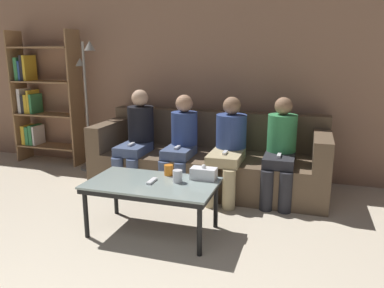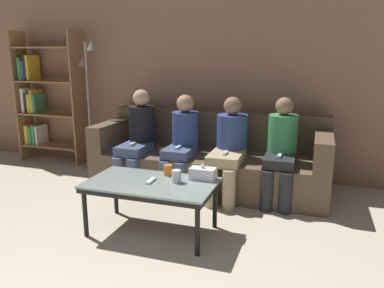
{
  "view_description": "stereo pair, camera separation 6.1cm",
  "coord_description": "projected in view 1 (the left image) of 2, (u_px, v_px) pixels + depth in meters",
  "views": [
    {
      "loc": [
        1.06,
        -0.51,
        1.51
      ],
      "look_at": [
        0.0,
        2.85,
        0.66
      ],
      "focal_mm": 35.0,
      "sensor_mm": 36.0,
      "label": 1
    },
    {
      "loc": [
        1.12,
        -0.49,
        1.51
      ],
      "look_at": [
        0.0,
        2.85,
        0.66
      ],
      "focal_mm": 35.0,
      "sensor_mm": 36.0,
      "label": 2
    }
  ],
  "objects": [
    {
      "name": "wall_back",
      "position": [
        222.0,
        71.0,
        4.6
      ],
      "size": [
        12.0,
        0.06,
        2.6
      ],
      "color": "#9E755B",
      "rests_on": "ground_plane"
    },
    {
      "name": "couch",
      "position": [
        210.0,
        160.0,
        4.34
      ],
      "size": [
        2.61,
        0.93,
        0.84
      ],
      "color": "brown",
      "rests_on": "ground_plane"
    },
    {
      "name": "coffee_table",
      "position": [
        152.0,
        187.0,
        3.16
      ],
      "size": [
        1.09,
        0.61,
        0.46
      ],
      "color": "#8C9E99",
      "rests_on": "ground_plane"
    },
    {
      "name": "cup_near_left",
      "position": [
        178.0,
        176.0,
        3.13
      ],
      "size": [
        0.08,
        0.08,
        0.11
      ],
      "color": "silver",
      "rests_on": "coffee_table"
    },
    {
      "name": "cup_near_right",
      "position": [
        169.0,
        170.0,
        3.32
      ],
      "size": [
        0.08,
        0.08,
        0.09
      ],
      "color": "orange",
      "rests_on": "coffee_table"
    },
    {
      "name": "tissue_box",
      "position": [
        204.0,
        173.0,
        3.21
      ],
      "size": [
        0.22,
        0.12,
        0.13
      ],
      "color": "white",
      "rests_on": "coffee_table"
    },
    {
      "name": "game_remote",
      "position": [
        152.0,
        181.0,
        3.14
      ],
      "size": [
        0.04,
        0.15,
        0.02
      ],
      "color": "white",
      "rests_on": "coffee_table"
    },
    {
      "name": "bookshelf",
      "position": [
        39.0,
        100.0,
        5.23
      ],
      "size": [
        0.97,
        0.32,
        1.82
      ],
      "color": "#9E754C",
      "rests_on": "ground_plane"
    },
    {
      "name": "standing_lamp",
      "position": [
        87.0,
        93.0,
        4.81
      ],
      "size": [
        0.31,
        0.26,
        1.67
      ],
      "color": "gray",
      "rests_on": "ground_plane"
    },
    {
      "name": "seated_person_left_end",
      "position": [
        137.0,
        137.0,
        4.3
      ],
      "size": [
        0.31,
        0.65,
        1.11
      ],
      "color": "#47567A",
      "rests_on": "ground_plane"
    },
    {
      "name": "seated_person_mid_left",
      "position": [
        181.0,
        141.0,
        4.15
      ],
      "size": [
        0.31,
        0.62,
        1.07
      ],
      "color": "#47567A",
      "rests_on": "ground_plane"
    },
    {
      "name": "seated_person_mid_right",
      "position": [
        229.0,
        145.0,
        3.98
      ],
      "size": [
        0.33,
        0.72,
        1.06
      ],
      "color": "tan",
      "rests_on": "ground_plane"
    },
    {
      "name": "seated_person_right_end",
      "position": [
        280.0,
        148.0,
        3.84
      ],
      "size": [
        0.31,
        0.62,
        1.08
      ],
      "color": "#28282D",
      "rests_on": "ground_plane"
    }
  ]
}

